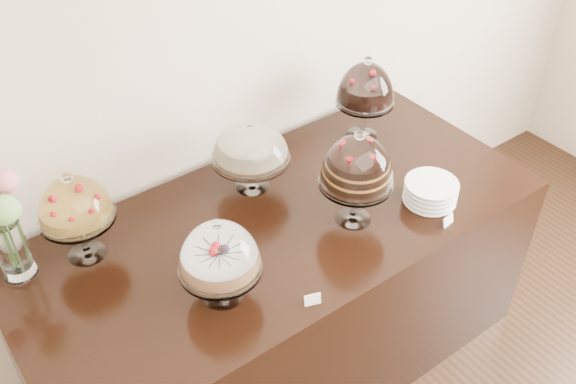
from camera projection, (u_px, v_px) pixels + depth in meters
wall_back at (230, 27)px, 2.65m from camera, size 5.00×0.04×3.00m
display_counter at (281, 294)px, 2.90m from camera, size 2.20×1.00×0.90m
cake_stand_sugar_sponge at (219, 253)px, 2.17m from camera, size 0.29×0.29×0.36m
cake_stand_choco_layer at (357, 165)px, 2.45m from camera, size 0.30×0.30×0.43m
cake_stand_cheesecake at (250, 146)px, 2.66m from camera, size 0.33×0.33×0.34m
cake_stand_dark_choco at (366, 87)px, 2.94m from camera, size 0.28×0.28×0.41m
cake_stand_fruit_tart at (74, 204)px, 2.31m from camera, size 0.28×0.28×0.39m
flower_vase at (3, 226)px, 2.23m from camera, size 0.24×0.24×0.44m
plate_stack at (430, 192)px, 2.68m from camera, size 0.22×0.22×0.09m
price_card_left at (313, 300)px, 2.26m from camera, size 0.06×0.03×0.04m
price_card_right at (448, 220)px, 2.58m from camera, size 0.06×0.02×0.04m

